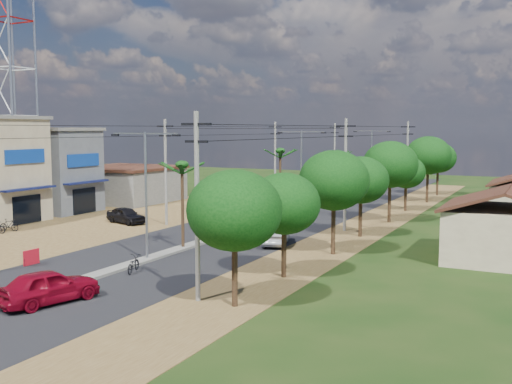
% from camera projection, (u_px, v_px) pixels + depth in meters
% --- Properties ---
extents(ground, '(160.00, 160.00, 0.00)m').
position_uv_depth(ground, '(147.00, 261.00, 37.23)').
color(ground, black).
rests_on(ground, ground).
extents(road, '(12.00, 110.00, 0.04)m').
position_uv_depth(road, '(256.00, 226.00, 50.56)').
color(road, black).
rests_on(road, ground).
extents(median, '(1.00, 90.00, 0.18)m').
position_uv_depth(median, '(271.00, 220.00, 53.21)').
color(median, '#605E56').
rests_on(median, ground).
extents(dirt_lot_west, '(18.00, 46.00, 0.04)m').
position_uv_depth(dirt_lot_west, '(62.00, 225.00, 51.03)').
color(dirt_lot_west, brown).
rests_on(dirt_lot_west, ground).
extents(dirt_shoulder_east, '(5.00, 90.00, 0.03)m').
position_uv_depth(dirt_shoulder_east, '(353.00, 234.00, 46.76)').
color(dirt_shoulder_east, brown).
rests_on(dirt_shoulder_east, ground).
extents(shophouse_grey, '(9.00, 6.40, 8.30)m').
position_uv_depth(shophouse_grey, '(52.00, 170.00, 59.05)').
color(shophouse_grey, '#505358').
rests_on(shophouse_grey, ground).
extents(low_shed, '(10.40, 10.40, 3.95)m').
position_uv_depth(low_shed, '(126.00, 184.00, 67.72)').
color(low_shed, '#605E56').
rests_on(low_shed, ground).
extents(telecom_tower, '(3.80, 3.80, 43.00)m').
position_uv_depth(telecom_tower, '(10.00, 19.00, 59.71)').
color(telecom_tower, gray).
rests_on(telecom_tower, ground).
extents(house_east_near, '(7.60, 7.50, 4.60)m').
position_uv_depth(house_east_near, '(508.00, 223.00, 36.93)').
color(house_east_near, tan).
rests_on(house_east_near, ground).
extents(tree_east_a, '(4.40, 4.40, 6.37)m').
position_uv_depth(tree_east_a, '(234.00, 211.00, 27.18)').
color(tree_east_a, black).
rests_on(tree_east_a, ground).
extents(tree_east_b, '(4.00, 4.00, 5.83)m').
position_uv_depth(tree_east_b, '(284.00, 204.00, 32.64)').
color(tree_east_b, black).
rests_on(tree_east_b, ground).
extents(tree_east_c, '(4.60, 4.60, 6.83)m').
position_uv_depth(tree_east_c, '(334.00, 180.00, 38.61)').
color(tree_east_c, black).
rests_on(tree_east_c, ground).
extents(tree_east_d, '(4.20, 4.20, 6.13)m').
position_uv_depth(tree_east_d, '(361.00, 180.00, 45.01)').
color(tree_east_d, black).
rests_on(tree_east_d, ground).
extents(tree_east_e, '(4.80, 4.80, 7.14)m').
position_uv_depth(tree_east_e, '(390.00, 165.00, 51.95)').
color(tree_east_e, black).
rests_on(tree_east_e, ground).
extents(tree_east_f, '(3.80, 3.80, 5.52)m').
position_uv_depth(tree_east_f, '(406.00, 172.00, 59.37)').
color(tree_east_f, black).
rests_on(tree_east_f, ground).
extents(tree_east_g, '(5.00, 5.00, 7.38)m').
position_uv_depth(tree_east_g, '(428.00, 156.00, 66.07)').
color(tree_east_g, black).
rests_on(tree_east_g, ground).
extents(tree_east_h, '(4.40, 4.40, 6.52)m').
position_uv_depth(tree_east_h, '(438.00, 158.00, 73.37)').
color(tree_east_h, black).
rests_on(tree_east_h, ground).
extents(palm_median_near, '(2.00, 2.00, 6.15)m').
position_uv_depth(palm_median_near, '(182.00, 168.00, 40.20)').
color(palm_median_near, black).
rests_on(palm_median_near, ground).
extents(palm_median_mid, '(2.00, 2.00, 6.55)m').
position_uv_depth(palm_median_mid, '(280.00, 154.00, 54.38)').
color(palm_median_mid, black).
rests_on(palm_median_mid, ground).
extents(palm_median_far, '(2.00, 2.00, 5.85)m').
position_uv_depth(palm_median_far, '(338.00, 154.00, 68.66)').
color(palm_median_far, black).
rests_on(palm_median_far, ground).
extents(streetlight_near, '(5.10, 0.18, 8.00)m').
position_uv_depth(streetlight_near, '(146.00, 184.00, 36.73)').
color(streetlight_near, gray).
rests_on(streetlight_near, ground).
extents(streetlight_mid, '(5.10, 0.18, 8.00)m').
position_uv_depth(streetlight_mid, '(301.00, 163.00, 58.94)').
color(streetlight_mid, gray).
rests_on(streetlight_mid, ground).
extents(streetlight_far, '(5.10, 0.18, 8.00)m').
position_uv_depth(streetlight_far, '(371.00, 154.00, 81.15)').
color(streetlight_far, gray).
rests_on(streetlight_far, ground).
extents(utility_pole_w_b, '(1.60, 0.24, 9.00)m').
position_uv_depth(utility_pole_w_b, '(166.00, 170.00, 50.52)').
color(utility_pole_w_b, '#605E56').
rests_on(utility_pole_w_b, ground).
extents(utility_pole_w_c, '(1.60, 0.24, 9.00)m').
position_uv_depth(utility_pole_w_c, '(275.00, 158.00, 70.06)').
color(utility_pole_w_c, '#605E56').
rests_on(utility_pole_w_c, ground).
extents(utility_pole_w_d, '(1.60, 0.24, 9.00)m').
position_uv_depth(utility_pole_w_d, '(335.00, 152.00, 88.72)').
color(utility_pole_w_d, '#605E56').
rests_on(utility_pole_w_d, ground).
extents(utility_pole_e_a, '(1.60, 0.24, 9.00)m').
position_uv_depth(utility_pole_e_a, '(197.00, 202.00, 28.05)').
color(utility_pole_e_a, '#605E56').
rests_on(utility_pole_e_a, ground).
extents(utility_pole_e_b, '(1.60, 0.24, 9.00)m').
position_uv_depth(utility_pole_e_b, '(345.00, 172.00, 47.60)').
color(utility_pole_e_b, '#605E56').
rests_on(utility_pole_e_b, ground).
extents(utility_pole_e_c, '(1.60, 0.24, 9.00)m').
position_uv_depth(utility_pole_e_c, '(407.00, 159.00, 67.14)').
color(utility_pole_e_c, '#605E56').
rests_on(utility_pole_e_c, ground).
extents(car_red_near, '(3.16, 5.12, 1.63)m').
position_uv_depth(car_red_near, '(49.00, 287.00, 28.00)').
color(car_red_near, maroon).
rests_on(car_red_near, ground).
extents(car_silver_mid, '(2.80, 4.67, 1.45)m').
position_uv_depth(car_silver_mid, '(276.00, 235.00, 42.22)').
color(car_silver_mid, gray).
rests_on(car_silver_mid, ground).
extents(car_white_far, '(4.43, 6.08, 1.63)m').
position_uv_depth(car_white_far, '(249.00, 202.00, 60.30)').
color(car_white_far, '#AAAAA6').
rests_on(car_white_far, ground).
extents(car_parked_dark, '(4.42, 2.76, 1.40)m').
position_uv_depth(car_parked_dark, '(126.00, 216.00, 51.74)').
color(car_parked_dark, black).
rests_on(car_parked_dark, ground).
extents(moto_rider_east, '(1.21, 1.93, 0.96)m').
position_uv_depth(moto_rider_east, '(133.00, 265.00, 34.06)').
color(moto_rider_east, black).
rests_on(moto_rider_east, ground).
extents(moto_rider_west_a, '(1.06, 1.84, 0.91)m').
position_uv_depth(moto_rider_west_a, '(236.00, 213.00, 55.30)').
color(moto_rider_west_a, black).
rests_on(moto_rider_west_a, ground).
extents(moto_rider_west_b, '(0.56, 1.72, 1.02)m').
position_uv_depth(moto_rider_west_b, '(310.00, 193.00, 71.76)').
color(moto_rider_west_b, black).
rests_on(moto_rider_west_b, ground).
extents(roadside_sign, '(0.13, 1.15, 0.96)m').
position_uv_depth(roadside_sign, '(31.00, 258.00, 35.98)').
color(roadside_sign, red).
rests_on(roadside_sign, ground).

